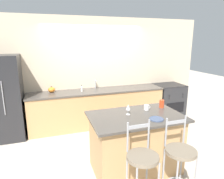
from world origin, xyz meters
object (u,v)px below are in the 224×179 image
Objects in this scene: bar_stool_far at (180,159)px; refrigerator at (4,98)px; coffee_mug at (147,107)px; tumbler_cup at (162,104)px; dinner_plate at (156,119)px; oven_range at (168,100)px; bar_stool_near at (142,165)px; pumpkin_decoration at (52,90)px; soap_bottle at (82,89)px; wine_glass at (128,107)px.

refrigerator is at bearing 132.09° from bar_stool_far.
coffee_mug is 0.81× the size of tumbler_cup.
dinner_plate is (2.43, -2.20, 0.05)m from refrigerator.
oven_range is at bearing 52.25° from tumbler_cup.
refrigerator is at bearing 144.70° from coffee_mug.
refrigerator reaches higher than tumbler_cup.
pumpkin_decoration is (-0.95, 2.88, 0.37)m from bar_stool_near.
soap_bottle is (-0.25, 2.71, 0.37)m from bar_stool_near.
bar_stool_near is at bearing -100.83° from wine_glass.
dinner_plate is at bearing -45.82° from wine_glass.
wine_glass is 1.03× the size of soap_bottle.
bar_stool_near is 1.16m from coffee_mug.
pumpkin_decoration is 0.71m from soap_bottle.
dinner_plate is at bearing -42.14° from refrigerator.
dinner_plate is at bearing -128.10° from oven_range.
bar_stool_far is 10.20× the size of coffee_mug.
coffee_mug is at bearing -65.74° from soap_bottle.
wine_glass is 0.41m from coffee_mug.
pumpkin_decoration is at bearing 116.85° from bar_stool_far.
bar_stool_far is at bearing -108.34° from tumbler_cup.
refrigerator is 2.82m from wine_glass.
wine_glass is at bearing -61.53° from pumpkin_decoration.
bar_stool_near reaches higher than wine_glass.
dinner_plate is at bearing 46.33° from bar_stool_near.
coffee_mug is at bearing 14.43° from wine_glass.
tumbler_cup is (0.31, 0.03, 0.02)m from coffee_mug.
tumbler_cup is at bearing -57.44° from soap_bottle.
dinner_plate is at bearing -129.38° from tumbler_cup.
bar_stool_near is 2.75m from soap_bottle.
coffee_mug reaches higher than dinner_plate.
bar_stool_far reaches higher than coffee_mug.
pumpkin_decoration is at bearing 177.25° from oven_range.
oven_range is 4.20× the size of dinner_plate.
coffee_mug is at bearing -133.17° from oven_range.
bar_stool_near is at bearing -120.24° from coffee_mug.
bar_stool_near is 0.97m from wine_glass.
refrigerator is 4.19m from oven_range.
pumpkin_decoration is (1.00, 0.18, 0.06)m from refrigerator.
soap_bottle is (0.69, -0.17, 0.01)m from pumpkin_decoration.
oven_range is at bearing 51.90° from dinner_plate.
soap_bottle is at bearing 105.87° from bar_stool_far.
pumpkin_decoration is at bearing 133.41° from tumbler_cup.
soap_bottle is (-2.48, -0.02, 0.53)m from oven_range.
bar_stool_far is at bearing -74.13° from soap_bottle.
dinner_plate is at bearing -71.56° from soap_bottle.
bar_stool_far is (-1.69, -2.76, 0.16)m from oven_range.
wine_glass is at bearing -41.53° from refrigerator.
wine_glass is (-2.06, -1.89, 0.62)m from oven_range.
bar_stool_far is at bearing -3.74° from bar_stool_near.
tumbler_cup is (0.33, 1.00, 0.41)m from bar_stool_far.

